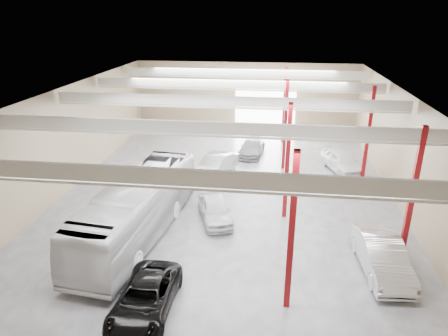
% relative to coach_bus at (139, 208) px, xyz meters
% --- Properties ---
extents(depot_shell, '(22.12, 32.12, 7.06)m').
position_rel_coach_bus_xyz_m(depot_shell, '(4.34, 5.63, 3.34)').
color(depot_shell, '#4E4E53').
rests_on(depot_shell, ground).
extents(coach_bus, '(4.03, 11.98, 3.27)m').
position_rel_coach_bus_xyz_m(coach_bus, '(0.00, 0.00, 0.00)').
color(coach_bus, silver).
rests_on(coach_bus, ground).
extents(black_sedan, '(2.25, 4.82, 1.33)m').
position_rel_coach_bus_xyz_m(black_sedan, '(2.20, -5.96, -0.97)').
color(black_sedan, black).
rests_on(black_sedan, ground).
extents(car_row_a, '(2.93, 4.45, 1.41)m').
position_rel_coach_bus_xyz_m(car_row_a, '(3.89, 2.14, -0.93)').
color(car_row_a, silver).
rests_on(car_row_a, ground).
extents(car_row_b, '(3.24, 5.16, 1.60)m').
position_rel_coach_bus_xyz_m(car_row_b, '(2.92, 8.98, -0.83)').
color(car_row_b, '#B4B5BA').
rests_on(car_row_b, ground).
extents(car_row_c, '(2.36, 4.73, 1.32)m').
position_rel_coach_bus_xyz_m(car_row_c, '(5.34, 14.18, -0.98)').
color(car_row_c, gray).
rests_on(car_row_c, ground).
extents(car_right_near, '(2.16, 5.25, 1.69)m').
position_rel_coach_bus_xyz_m(car_right_near, '(12.50, -1.81, -0.79)').
color(car_right_near, '#B6B7BB').
rests_on(car_right_near, ground).
extents(car_right_far, '(3.20, 4.97, 1.57)m').
position_rel_coach_bus_xyz_m(car_right_far, '(12.50, 11.17, -0.85)').
color(car_right_far, white).
rests_on(car_right_far, ground).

